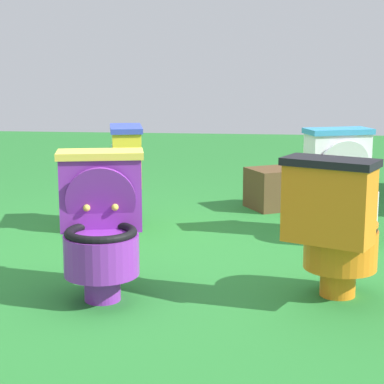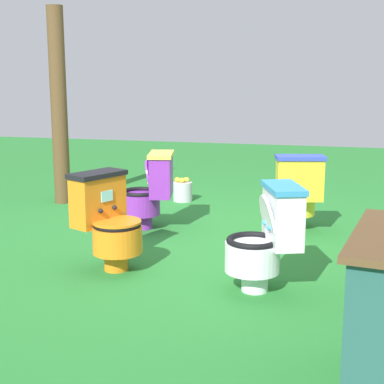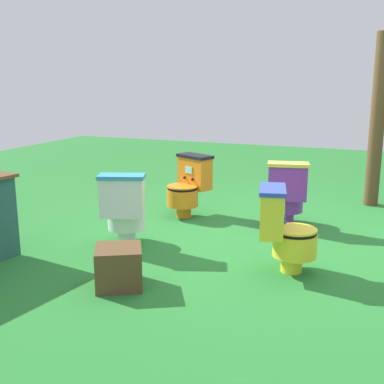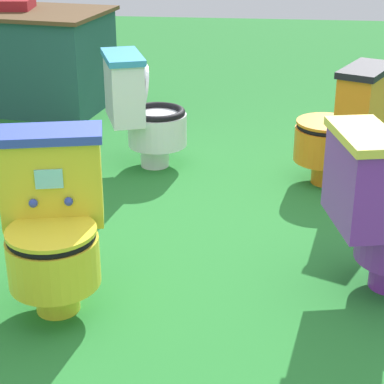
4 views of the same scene
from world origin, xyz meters
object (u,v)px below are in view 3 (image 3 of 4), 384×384
object	(u,v)px
toilet_white	(124,208)
wooden_post	(377,121)
toilet_orange	(188,186)
small_crate	(119,267)
toilet_purple	(287,193)
toilet_yellow	(284,229)

from	to	relation	value
toilet_white	wooden_post	world-z (taller)	wooden_post
toilet_orange	small_crate	xyz separation A→B (m)	(-2.08, -0.28, -0.21)
wooden_post	toilet_purple	bearing A→B (deg)	147.89
toilet_yellow	toilet_purple	size ratio (longest dim) A/B	1.00
toilet_yellow	toilet_purple	xyz separation A→B (m)	(1.34, 0.26, 0.00)
toilet_yellow	toilet_white	world-z (taller)	same
toilet_purple	small_crate	bearing A→B (deg)	-124.44
toilet_yellow	wooden_post	world-z (taller)	wooden_post
toilet_white	toilet_orange	world-z (taller)	same
toilet_white	toilet_orange	bearing A→B (deg)	61.93
toilet_white	toilet_orange	size ratio (longest dim) A/B	1.00
toilet_yellow	toilet_orange	xyz separation A→B (m)	(1.28, 1.41, 0.00)
toilet_orange	small_crate	size ratio (longest dim) A/B	2.03
toilet_orange	wooden_post	distance (m)	2.53
toilet_yellow	small_crate	distance (m)	1.40
toilet_white	small_crate	world-z (taller)	toilet_white
wooden_post	small_crate	world-z (taller)	wooden_post
toilet_orange	wooden_post	size ratio (longest dim) A/B	0.34
toilet_purple	small_crate	xyz separation A→B (m)	(-2.14, 0.88, -0.21)
wooden_post	toilet_yellow	bearing A→B (deg)	167.81
toilet_orange	wooden_post	xyz separation A→B (m)	(1.39, -1.99, 0.71)
toilet_yellow	wooden_post	distance (m)	2.82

